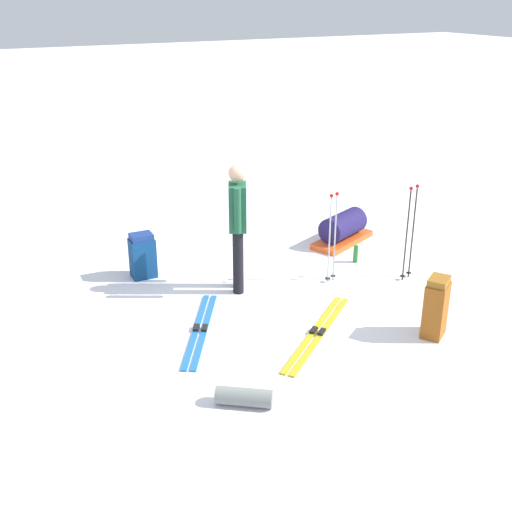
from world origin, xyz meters
TOP-DOWN VIEW (x-y plane):
  - ground_plane at (0.00, 0.00)m, footprint 80.00×80.00m
  - skier_standing at (-0.04, -0.58)m, footprint 0.34×0.52m
  - ski_pair_near at (0.85, 0.22)m, footprint 1.06×1.60m
  - ski_pair_far at (-0.33, 0.92)m, footprint 1.62×1.34m
  - backpack_large_dark at (0.95, -1.54)m, footprint 0.34×0.27m
  - backpack_bright at (-1.49, 1.56)m, footprint 0.39×0.36m
  - ski_poles_planted_near at (-2.23, 0.18)m, footprint 0.21×0.11m
  - ski_poles_planted_far at (-1.26, -0.22)m, footprint 0.18×0.10m
  - gear_sled at (-2.22, -1.33)m, footprint 1.22×0.86m
  - sleeping_mat_rolled at (1.04, 1.75)m, footprint 0.55×0.47m
  - thermos_bottle at (-1.95, -0.60)m, footprint 0.07×0.07m

SIDE VIEW (x-z plane):
  - ground_plane at x=0.00m, z-range 0.00..0.00m
  - ski_pair_far at x=-0.33m, z-range -0.01..0.04m
  - ski_pair_near at x=0.85m, z-range -0.01..0.04m
  - sleeping_mat_rolled at x=1.04m, z-range 0.00..0.18m
  - thermos_bottle at x=-1.95m, z-range 0.00..0.26m
  - gear_sled at x=-2.22m, z-range -0.02..0.47m
  - backpack_large_dark at x=0.95m, z-range -0.01..0.63m
  - backpack_bright at x=-1.49m, z-range -0.01..0.72m
  - ski_poles_planted_far at x=-1.26m, z-range 0.07..1.33m
  - ski_poles_planted_near at x=-2.23m, z-range 0.07..1.41m
  - skier_standing at x=-0.04m, z-range 0.10..1.80m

